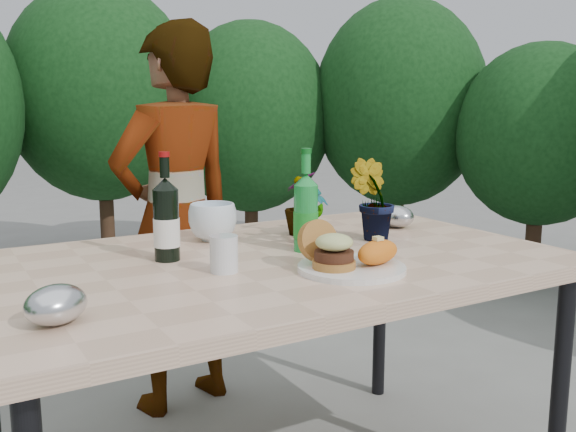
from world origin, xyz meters
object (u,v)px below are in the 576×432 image
patio_table (274,277)px  person (176,220)px  dinner_plate (352,268)px  wine_bottle (166,221)px

patio_table → person: 0.75m
dinner_plate → person: (-0.11, 0.98, -0.02)m
patio_table → dinner_plate: bearing=-66.2°
dinner_plate → wine_bottle: 0.52m
dinner_plate → wine_bottle: wine_bottle is taller
person → dinner_plate: bearing=82.6°
person → wine_bottle: bearing=53.9°
dinner_plate → wine_bottle: size_ratio=0.94×
patio_table → dinner_plate: (0.10, -0.23, 0.06)m
dinner_plate → person: person is taller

